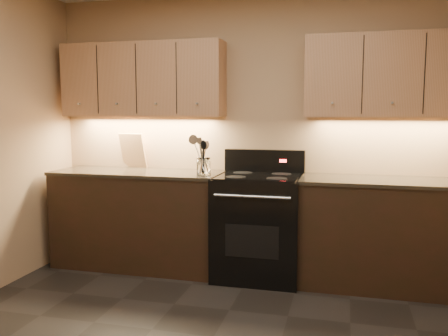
% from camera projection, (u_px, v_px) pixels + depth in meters
% --- Properties ---
extents(wall_back, '(4.00, 0.04, 2.60)m').
position_uv_depth(wall_back, '(257.00, 132.00, 4.51)').
color(wall_back, '#9F7C5D').
rests_on(wall_back, ground).
extents(counter_left, '(1.62, 0.62, 0.93)m').
position_uv_depth(counter_left, '(139.00, 219.00, 4.59)').
color(counter_left, black).
rests_on(counter_left, ground).
extents(counter_right, '(1.46, 0.62, 0.93)m').
position_uv_depth(counter_right, '(386.00, 234.00, 4.03)').
color(counter_right, black).
rests_on(counter_right, ground).
extents(stove, '(0.76, 0.68, 1.14)m').
position_uv_depth(stove, '(259.00, 225.00, 4.28)').
color(stove, black).
rests_on(stove, ground).
extents(upper_cab_left, '(1.60, 0.30, 0.70)m').
position_uv_depth(upper_cab_left, '(143.00, 80.00, 4.57)').
color(upper_cab_left, '#A97B54').
rests_on(upper_cab_left, wall_back).
extents(upper_cab_right, '(1.44, 0.30, 0.70)m').
position_uv_depth(upper_cab_right, '(392.00, 76.00, 4.01)').
color(upper_cab_right, '#A97B54').
rests_on(upper_cab_right, wall_back).
extents(outlet_plate, '(0.08, 0.01, 0.12)m').
position_uv_depth(outlet_plate, '(132.00, 149.00, 4.84)').
color(outlet_plate, '#B2B5BA').
rests_on(outlet_plate, wall_back).
extents(utensil_crock, '(0.15, 0.15, 0.16)m').
position_uv_depth(utensil_crock, '(204.00, 167.00, 4.28)').
color(utensil_crock, white).
rests_on(utensil_crock, counter_left).
extents(cutting_board, '(0.30, 0.16, 0.35)m').
position_uv_depth(cutting_board, '(133.00, 151.00, 4.79)').
color(cutting_board, tan).
rests_on(cutting_board, counter_left).
extents(wooden_spoon, '(0.11, 0.10, 0.30)m').
position_uv_depth(wooden_spoon, '(201.00, 157.00, 4.26)').
color(wooden_spoon, tan).
rests_on(wooden_spoon, utensil_crock).
extents(black_spoon, '(0.10, 0.14, 0.31)m').
position_uv_depth(black_spoon, '(203.00, 156.00, 4.30)').
color(black_spoon, black).
rests_on(black_spoon, utensil_crock).
extents(black_turner, '(0.18, 0.19, 0.36)m').
position_uv_depth(black_turner, '(204.00, 154.00, 4.25)').
color(black_turner, black).
rests_on(black_turner, utensil_crock).
extents(steel_spatula, '(0.16, 0.12, 0.35)m').
position_uv_depth(steel_spatula, '(207.00, 154.00, 4.27)').
color(steel_spatula, silver).
rests_on(steel_spatula, utensil_crock).
extents(steel_skimmer, '(0.23, 0.15, 0.37)m').
position_uv_depth(steel_skimmer, '(205.00, 154.00, 4.25)').
color(steel_skimmer, silver).
rests_on(steel_skimmer, utensil_crock).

